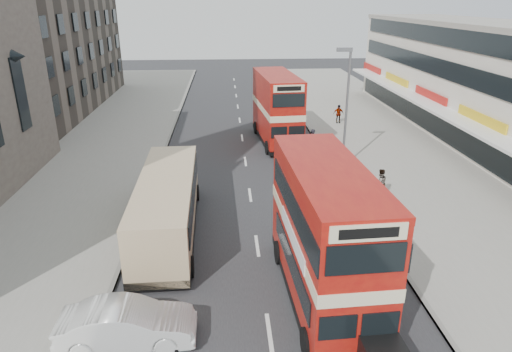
# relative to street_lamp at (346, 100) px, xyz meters

# --- Properties ---
(road_surface) EXTENTS (12.00, 90.00, 0.01)m
(road_surface) POSITION_rel_street_lamp_xyz_m (-6.52, 2.00, -4.78)
(road_surface) COLOR #28282B
(road_surface) RESTS_ON ground
(pavement_right) EXTENTS (12.00, 90.00, 0.15)m
(pavement_right) POSITION_rel_street_lamp_xyz_m (5.48, 2.00, -4.71)
(pavement_right) COLOR gray
(pavement_right) RESTS_ON ground
(pavement_left) EXTENTS (12.00, 90.00, 0.15)m
(pavement_left) POSITION_rel_street_lamp_xyz_m (-18.52, 2.00, -4.71)
(pavement_left) COLOR gray
(pavement_left) RESTS_ON ground
(kerb_left) EXTENTS (0.20, 90.00, 0.16)m
(kerb_left) POSITION_rel_street_lamp_xyz_m (-12.62, 2.00, -4.71)
(kerb_left) COLOR gray
(kerb_left) RESTS_ON ground
(kerb_right) EXTENTS (0.20, 90.00, 0.16)m
(kerb_right) POSITION_rel_street_lamp_xyz_m (-0.42, 2.00, -4.71)
(kerb_right) COLOR gray
(kerb_right) RESTS_ON ground
(brick_terrace) EXTENTS (14.00, 28.00, 12.00)m
(brick_terrace) POSITION_rel_street_lamp_xyz_m (-28.52, 20.00, 1.22)
(brick_terrace) COLOR #66594C
(brick_terrace) RESTS_ON ground
(commercial_row) EXTENTS (9.90, 46.20, 9.30)m
(commercial_row) POSITION_rel_street_lamp_xyz_m (13.42, 4.00, -0.09)
(commercial_row) COLOR beige
(commercial_row) RESTS_ON ground
(street_lamp) EXTENTS (1.00, 0.20, 8.12)m
(street_lamp) POSITION_rel_street_lamp_xyz_m (0.00, 0.00, 0.00)
(street_lamp) COLOR slate
(street_lamp) RESTS_ON ground
(bus_main) EXTENTS (3.03, 9.59, 5.26)m
(bus_main) POSITION_rel_street_lamp_xyz_m (-4.28, -14.12, -2.02)
(bus_main) COLOR black
(bus_main) RESTS_ON ground
(bus_second) EXTENTS (3.41, 9.72, 5.32)m
(bus_second) POSITION_rel_street_lamp_xyz_m (-3.74, 6.69, -1.99)
(bus_second) COLOR black
(bus_second) RESTS_ON ground
(coach) EXTENTS (2.87, 10.34, 2.73)m
(coach) POSITION_rel_street_lamp_xyz_m (-10.83, -8.43, -3.18)
(coach) COLOR black
(coach) RESTS_ON ground
(car_left_front) EXTENTS (4.61, 1.68, 1.51)m
(car_left_front) POSITION_rel_street_lamp_xyz_m (-11.34, -16.16, -4.03)
(car_left_front) COLOR white
(car_left_front) RESTS_ON ground
(car_right_a) EXTENTS (4.48, 1.98, 1.28)m
(car_right_a) POSITION_rel_street_lamp_xyz_m (-1.62, -0.81, -4.15)
(car_right_a) COLOR #9F270F
(car_right_a) RESTS_ON ground
(car_right_b) EXTENTS (4.37, 2.40, 1.16)m
(car_right_b) POSITION_rel_street_lamp_xyz_m (-1.67, 3.23, -4.20)
(car_right_b) COLOR #BC5312
(car_right_b) RESTS_ON ground
(pedestrian_near) EXTENTS (0.72, 0.56, 1.75)m
(pedestrian_near) POSITION_rel_street_lamp_xyz_m (0.96, -5.13, -3.76)
(pedestrian_near) COLOR gray
(pedestrian_near) RESTS_ON pavement_right
(pedestrian_far) EXTENTS (1.00, 0.43, 1.70)m
(pedestrian_far) POSITION_rel_street_lamp_xyz_m (2.61, 11.83, -3.78)
(pedestrian_far) COLOR gray
(pedestrian_far) RESTS_ON pavement_right
(cyclist) EXTENTS (0.75, 1.77, 2.17)m
(cyclist) POSITION_rel_street_lamp_xyz_m (-1.55, 2.50, -4.04)
(cyclist) COLOR gray
(cyclist) RESTS_ON ground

